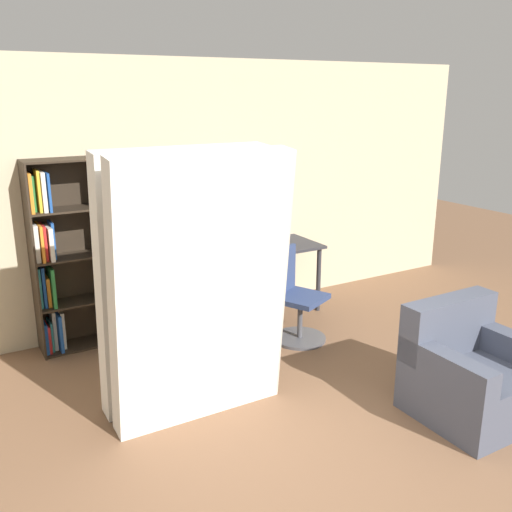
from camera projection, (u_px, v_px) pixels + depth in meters
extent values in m
plane|color=brown|center=(370.00, 500.00, 3.44)|extent=(16.00, 16.00, 0.00)
cube|color=#C6B793|center=(160.00, 196.00, 5.79)|extent=(8.00, 0.06, 2.70)
cube|color=#2D2D33|center=(260.00, 249.00, 6.14)|extent=(1.32, 0.65, 0.03)
cylinder|color=#2D2D33|center=(222.00, 299.00, 5.74)|extent=(0.05, 0.05, 0.73)
cylinder|color=#2D2D33|center=(318.00, 280.00, 6.32)|extent=(0.05, 0.05, 0.73)
cylinder|color=#2D2D33|center=(200.00, 284.00, 6.17)|extent=(0.05, 0.05, 0.73)
cylinder|color=#2D2D33|center=(292.00, 267.00, 6.76)|extent=(0.05, 0.05, 0.73)
cylinder|color=#B7B7BC|center=(252.00, 242.00, 6.31)|extent=(0.21, 0.21, 0.02)
cylinder|color=#B7B7BC|center=(252.00, 238.00, 6.29)|extent=(0.04, 0.04, 0.08)
cube|color=#B7B7BC|center=(251.00, 222.00, 6.25)|extent=(0.51, 0.02, 0.31)
cube|color=black|center=(251.00, 222.00, 6.24)|extent=(0.49, 0.03, 0.28)
cylinder|color=#4C4C51|center=(300.00, 338.00, 5.66)|extent=(0.52, 0.52, 0.03)
cylinder|color=#4C4C51|center=(300.00, 319.00, 5.60)|extent=(0.05, 0.05, 0.39)
cube|color=navy|center=(300.00, 298.00, 5.54)|extent=(0.58, 0.58, 0.05)
cube|color=navy|center=(283.00, 270.00, 5.58)|extent=(0.38, 0.20, 0.45)
cube|color=#2D2319|center=(33.00, 262.00, 5.11)|extent=(0.02, 0.34, 1.80)
cube|color=#2D2319|center=(100.00, 253.00, 5.41)|extent=(0.02, 0.34, 1.80)
cube|color=#2D2319|center=(63.00, 253.00, 5.40)|extent=(0.63, 0.02, 1.80)
cube|color=#2D2319|center=(76.00, 345.00, 5.51)|extent=(0.59, 0.31, 0.02)
cube|color=#2D2319|center=(72.00, 302.00, 5.39)|extent=(0.59, 0.31, 0.02)
cube|color=#2D2319|center=(67.00, 257.00, 5.26)|extent=(0.59, 0.31, 0.02)
cube|color=#2D2319|center=(63.00, 210.00, 5.14)|extent=(0.59, 0.31, 0.02)
cube|color=#2D2319|center=(58.00, 160.00, 5.01)|extent=(0.59, 0.31, 0.02)
cube|color=#1E4C9E|center=(45.00, 337.00, 5.32)|extent=(0.03, 0.18, 0.29)
cube|color=red|center=(48.00, 337.00, 5.35)|extent=(0.02, 0.22, 0.27)
cube|color=teal|center=(50.00, 334.00, 5.39)|extent=(0.02, 0.22, 0.28)
cube|color=silver|center=(53.00, 329.00, 5.40)|extent=(0.03, 0.20, 0.38)
cube|color=#1E4C9E|center=(59.00, 331.00, 5.37)|extent=(0.03, 0.25, 0.36)
cube|color=silver|center=(61.00, 328.00, 5.43)|extent=(0.04, 0.19, 0.36)
cube|color=teal|center=(38.00, 286.00, 5.22)|extent=(0.02, 0.21, 0.38)
cube|color=#1E4C9E|center=(43.00, 286.00, 5.23)|extent=(0.03, 0.20, 0.38)
cube|color=orange|center=(47.00, 291.00, 5.26)|extent=(0.03, 0.21, 0.28)
cube|color=#287A38|center=(52.00, 286.00, 5.24)|extent=(0.03, 0.25, 0.37)
cube|color=silver|center=(35.00, 242.00, 5.09)|extent=(0.04, 0.25, 0.34)
cube|color=orange|center=(40.00, 242.00, 5.09)|extent=(0.03, 0.26, 0.33)
cube|color=red|center=(43.00, 242.00, 5.13)|extent=(0.02, 0.25, 0.32)
cube|color=silver|center=(49.00, 243.00, 5.12)|extent=(0.04, 0.25, 0.30)
cube|color=#1E4C9E|center=(52.00, 240.00, 5.17)|extent=(0.02, 0.18, 0.34)
cube|color=orange|center=(29.00, 192.00, 4.95)|extent=(0.03, 0.26, 0.35)
cube|color=#287A38|center=(33.00, 193.00, 5.02)|extent=(0.03, 0.18, 0.32)
cube|color=gold|center=(38.00, 191.00, 4.97)|extent=(0.03, 0.18, 0.37)
cube|color=silver|center=(42.00, 191.00, 5.01)|extent=(0.04, 0.26, 0.35)
cube|color=#1E4C9E|center=(47.00, 192.00, 5.00)|extent=(0.02, 0.23, 0.34)
cube|color=silver|center=(202.00, 292.00, 4.04)|extent=(1.30, 0.40, 2.01)
cube|color=beige|center=(279.00, 278.00, 4.35)|extent=(0.01, 0.40, 1.97)
cube|color=silver|center=(184.00, 280.00, 4.30)|extent=(1.30, 0.34, 2.01)
cube|color=beige|center=(258.00, 267.00, 4.61)|extent=(0.01, 0.34, 1.97)
cube|color=#474C5B|center=(474.00, 391.00, 4.30)|extent=(0.85, 0.80, 0.40)
cube|color=#474C5B|center=(448.00, 325.00, 4.43)|extent=(0.85, 0.20, 0.45)
cube|color=#474C5B|center=(446.00, 366.00, 4.04)|extent=(0.16, 0.80, 0.20)
cube|color=#474C5B|center=(509.00, 345.00, 4.38)|extent=(0.16, 0.80, 0.20)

